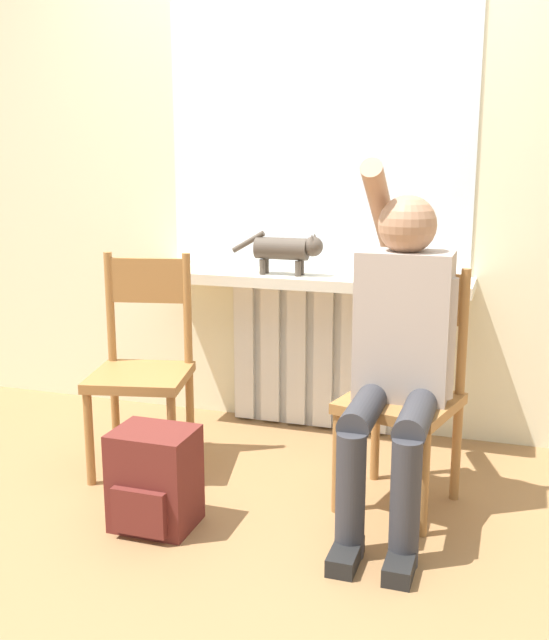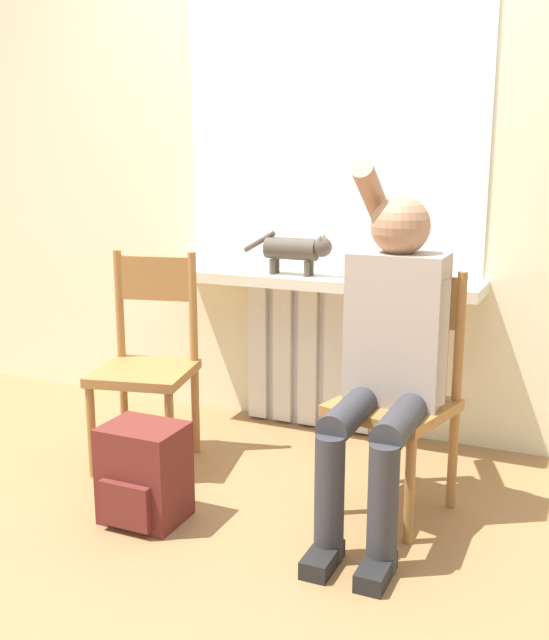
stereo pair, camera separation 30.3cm
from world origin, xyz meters
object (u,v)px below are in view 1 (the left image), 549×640
Objects in this scene: cat at (288,249)px; backpack at (154,479)px; chair_left at (143,363)px; chair_right at (405,389)px; person at (399,344)px.

cat reaches higher than backpack.
chair_left is at bearing 121.19° from backpack.
chair_left is at bearing -166.00° from chair_right.
backpack is (-0.80, -0.36, -0.48)m from person.
person is at bearing -18.44° from chair_left.
chair_left is 0.70× the size of person.
person is (-0.01, -0.11, 0.20)m from chair_right.
backpack is (-0.18, -1.01, -0.72)m from cat.
cat is (0.47, 0.53, 0.44)m from chair_left.
chair_left is at bearing 173.99° from person.
cat is 1.20× the size of backpack.
backpack is at bearing -71.24° from chair_left.
person is at bearing 24.31° from backpack.
backpack is (-0.81, -0.48, -0.28)m from chair_right.
cat reaches higher than chair_left.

